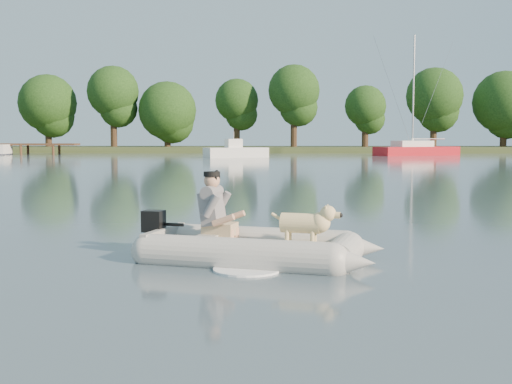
{
  "coord_description": "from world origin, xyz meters",
  "views": [
    {
      "loc": [
        0.52,
        -8.08,
        1.61
      ],
      "look_at": [
        0.4,
        2.01,
        0.75
      ],
      "focal_mm": 45.0,
      "sensor_mm": 36.0,
      "label": 1
    }
  ],
  "objects_px": {
    "dog": "(301,227)",
    "motorboat": "(236,145)",
    "man": "(213,206)",
    "sailboat": "(416,150)",
    "dinghy": "(257,221)"
  },
  "relations": [
    {
      "from": "dinghy",
      "to": "dog",
      "type": "xyz_separation_m",
      "value": [
        0.57,
        -0.12,
        -0.06
      ]
    },
    {
      "from": "dog",
      "to": "motorboat",
      "type": "height_order",
      "value": "motorboat"
    },
    {
      "from": "man",
      "to": "sailboat",
      "type": "bearing_deg",
      "value": 89.85
    },
    {
      "from": "dinghy",
      "to": "man",
      "type": "height_order",
      "value": "man"
    },
    {
      "from": "dog",
      "to": "dinghy",
      "type": "bearing_deg",
      "value": -175.43
    },
    {
      "from": "dinghy",
      "to": "man",
      "type": "relative_size",
      "value": 4.52
    },
    {
      "from": "man",
      "to": "motorboat",
      "type": "distance_m",
      "value": 42.73
    },
    {
      "from": "dinghy",
      "to": "motorboat",
      "type": "relative_size",
      "value": 0.85
    },
    {
      "from": "motorboat",
      "to": "man",
      "type": "bearing_deg",
      "value": -111.39
    },
    {
      "from": "dog",
      "to": "sailboat",
      "type": "distance_m",
      "value": 50.76
    },
    {
      "from": "man",
      "to": "motorboat",
      "type": "xyz_separation_m",
      "value": [
        -1.55,
        42.7,
        0.3
      ]
    },
    {
      "from": "man",
      "to": "dinghy",
      "type": "bearing_deg",
      "value": -4.24
    },
    {
      "from": "man",
      "to": "sailboat",
      "type": "xyz_separation_m",
      "value": [
        14.21,
        48.72,
        -0.22
      ]
    },
    {
      "from": "dinghy",
      "to": "dog",
      "type": "distance_m",
      "value": 0.58
    },
    {
      "from": "dinghy",
      "to": "sailboat",
      "type": "relative_size",
      "value": 0.41
    }
  ]
}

